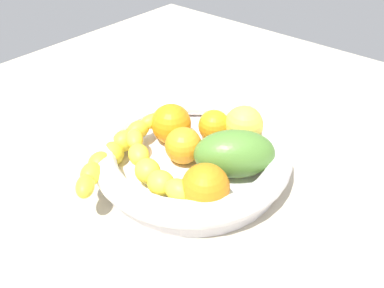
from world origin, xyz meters
TOP-DOWN VIEW (x-y plane):
  - kitchen_counter at (0.00, 0.00)cm, footprint 120.00×120.00cm
  - fruit_bowl at (0.00, 0.00)cm, footprint 30.60×30.60cm
  - banana_draped_left at (-7.93, -0.43)cm, footprint 7.87×20.06cm
  - banana_draped_right at (-8.51, 7.91)cm, footprint 21.46×8.94cm
  - orange_front at (-0.99, 0.89)cm, footprint 5.71×5.71cm
  - orange_mid_left at (1.67, 5.85)cm, footprint 6.56×6.56cm
  - orange_mid_right at (6.53, 0.79)cm, footprint 5.24×5.24cm
  - orange_rear at (-6.38, -7.72)cm, footprint 6.54×6.54cm
  - mango_green at (1.68, -6.67)cm, footprint 13.39×13.67cm
  - apple_yellow at (9.19, -3.22)cm, footprint 6.35×6.35cm

SIDE VIEW (x-z plane):
  - kitchen_counter at x=0.00cm, z-range 0.00..3.00cm
  - fruit_bowl at x=0.00cm, z-range 3.11..8.87cm
  - orange_mid_right at x=6.53cm, z-range 4.99..10.23cm
  - banana_draped_right at x=-8.51cm, z-range 5.26..10.02cm
  - banana_draped_left at x=-7.93cm, z-range 5.57..9.96cm
  - orange_front at x=-0.99cm, z-range 4.99..10.69cm
  - apple_yellow at x=9.19cm, z-range 4.99..11.34cm
  - orange_rear at x=-6.38cm, z-range 4.99..11.53cm
  - orange_mid_left at x=1.67cm, z-range 4.99..11.55cm
  - mango_green at x=1.68cm, z-range 4.99..12.03cm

